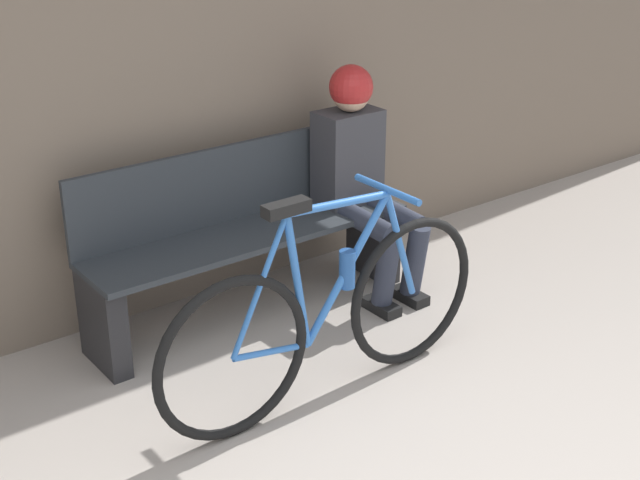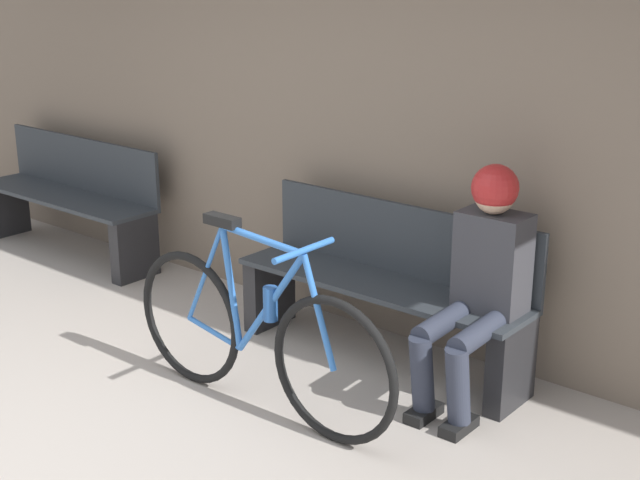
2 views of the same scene
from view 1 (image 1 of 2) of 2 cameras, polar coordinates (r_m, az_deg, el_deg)
name	(u,v)px [view 1 (image 1 of 2)]	position (r m, az deg, el deg)	size (l,w,h in m)	color
park_bench_near	(244,238)	(4.53, -4.86, 0.12)	(1.73, 0.42, 0.87)	#2D3338
bicycle	(329,316)	(3.82, 0.59, -4.88)	(1.69, 0.40, 0.97)	black
person_seated	(360,165)	(4.69, 2.59, 4.81)	(0.34, 0.64, 1.22)	#2D3342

